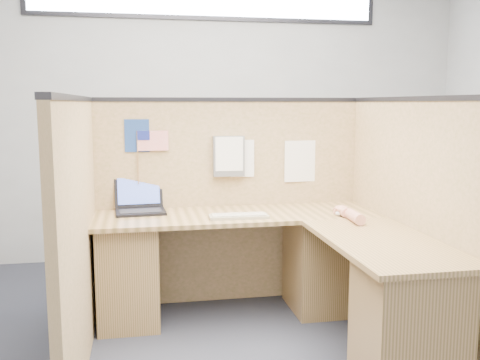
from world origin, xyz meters
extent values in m
plane|color=#1F202C|center=(0.00, 0.00, 0.00)|extent=(5.00, 5.00, 0.00)
plane|color=#A3A6A9|center=(0.00, 2.25, 1.40)|extent=(5.00, 0.00, 5.00)
cube|color=olive|center=(0.00, 1.00, 0.75)|extent=(2.05, 0.05, 1.50)
cube|color=#232328|center=(0.00, 1.00, 1.51)|extent=(2.05, 0.06, 0.03)
cube|color=olive|center=(-1.00, 0.10, 0.75)|extent=(0.05, 1.80, 1.50)
cube|color=#232328|center=(-1.00, 0.10, 1.51)|extent=(0.06, 1.80, 0.03)
cube|color=olive|center=(1.00, 0.10, 0.75)|extent=(0.05, 1.80, 1.50)
cube|color=#232328|center=(1.00, 0.10, 1.51)|extent=(0.06, 1.80, 0.03)
cube|color=brown|center=(0.00, 0.68, 0.71)|extent=(1.95, 0.60, 0.03)
cube|color=brown|center=(0.68, -0.20, 0.71)|extent=(0.60, 1.15, 0.03)
cube|color=brown|center=(-0.75, 0.68, 0.35)|extent=(0.40, 0.50, 0.70)
cube|color=brown|center=(0.60, 0.68, 0.35)|extent=(0.40, 0.50, 0.70)
cube|color=brown|center=(0.68, -0.52, 0.35)|extent=(0.50, 0.40, 0.70)
cube|color=black|center=(-0.66, 0.81, 0.74)|extent=(0.35, 0.28, 0.02)
cube|color=black|center=(-0.66, 0.97, 0.86)|extent=(0.34, 0.09, 0.23)
cube|color=#344790|center=(-0.66, 0.96, 0.86)|extent=(0.30, 0.07, 0.18)
cube|color=gray|center=(-0.01, 0.53, 0.74)|extent=(0.40, 0.15, 0.02)
cube|color=silver|center=(-0.01, 0.53, 0.75)|extent=(0.36, 0.12, 0.01)
ellipsoid|color=silver|center=(0.69, 0.48, 0.75)|extent=(0.12, 0.10, 0.04)
ellipsoid|color=tan|center=(0.69, 0.47, 0.78)|extent=(0.09, 0.11, 0.05)
cylinder|color=tan|center=(0.69, 0.42, 0.76)|extent=(0.06, 0.05, 0.06)
cylinder|color=tan|center=(0.70, 0.28, 0.76)|extent=(0.10, 0.26, 0.08)
cube|color=navy|center=(-0.67, 0.97, 1.26)|extent=(0.17, 0.01, 0.23)
cylinder|color=olive|center=(-0.67, 0.96, 1.10)|extent=(0.01, 0.01, 0.38)
cube|color=red|center=(-0.56, 0.96, 1.22)|extent=(0.22, 0.00, 0.14)
cube|color=navy|center=(-0.62, 0.95, 1.26)|extent=(0.09, 0.00, 0.07)
cube|color=slate|center=(-0.01, 0.94, 1.10)|extent=(0.23, 0.05, 0.29)
cube|color=white|center=(-0.01, 0.92, 1.12)|extent=(0.20, 0.01, 0.25)
cube|color=white|center=(0.07, 0.97, 1.08)|extent=(0.21, 0.03, 0.27)
cube|color=white|center=(0.54, 0.97, 1.05)|extent=(0.25, 0.02, 0.31)
camera|label=1|loc=(-0.65, -2.90, 1.49)|focal=40.00mm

